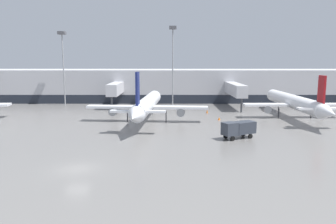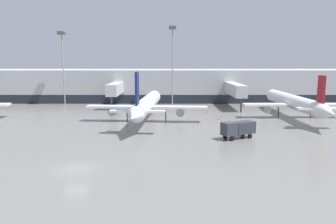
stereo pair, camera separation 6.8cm
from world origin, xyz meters
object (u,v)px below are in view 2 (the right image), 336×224
object	(u,v)px
parked_jet_0	(148,104)
traffic_cone_0	(130,112)
parked_jet_1	(295,102)
apron_light_mast_4	(174,44)
traffic_cone_1	(208,111)
apron_light_mast_2	(64,48)
traffic_cone_2	(220,119)
service_truck_2	(239,128)

from	to	relation	value
parked_jet_0	traffic_cone_0	xyz separation A→B (m)	(-4.58, 8.99, -2.96)
parked_jet_1	apron_light_mast_4	size ratio (longest dim) A/B	1.64
traffic_cone_1	apron_light_mast_2	xyz separation A→B (m)	(-35.71, 13.07, 14.47)
parked_jet_0	traffic_cone_2	world-z (taller)	parked_jet_0
traffic_cone_1	apron_light_mast_4	size ratio (longest dim) A/B	0.04
traffic_cone_1	traffic_cone_2	bearing A→B (deg)	-80.81
traffic_cone_0	parked_jet_0	bearing A→B (deg)	-63.00
apron_light_mast_2	apron_light_mast_4	bearing A→B (deg)	-1.97
traffic_cone_0	apron_light_mast_4	distance (m)	22.61
parked_jet_1	apron_light_mast_4	world-z (taller)	apron_light_mast_4
service_truck_2	traffic_cone_0	bearing A→B (deg)	-77.04
parked_jet_0	traffic_cone_0	bearing A→B (deg)	31.04
service_truck_2	apron_light_mast_4	distance (m)	39.86
parked_jet_1	traffic_cone_1	xyz separation A→B (m)	(-17.07, 5.89, -2.80)
parked_jet_1	apron_light_mast_2	world-z (taller)	apron_light_mast_2
service_truck_2	apron_light_mast_2	world-z (taller)	apron_light_mast_2
service_truck_2	traffic_cone_0	xyz separation A→B (m)	(-19.20, 22.64, -1.22)
traffic_cone_1	traffic_cone_0	bearing A→B (deg)	-175.59
service_truck_2	parked_jet_0	bearing A→B (deg)	-70.37
parked_jet_1	traffic_cone_0	size ratio (longest dim) A/B	44.88
parked_jet_0	traffic_cone_2	distance (m)	14.55
parked_jet_1	apron_light_mast_4	distance (m)	32.93
traffic_cone_0	traffic_cone_2	size ratio (longest dim) A/B	1.29
parked_jet_0	service_truck_2	bearing A→B (deg)	-128.99
traffic_cone_2	service_truck_2	bearing A→B (deg)	-88.11
parked_jet_0	apron_light_mast_2	xyz separation A→B (m)	(-22.98, 23.40, 11.53)
parked_jet_0	traffic_cone_1	world-z (taller)	parked_jet_0
traffic_cone_1	traffic_cone_2	distance (m)	8.61
traffic_cone_2	apron_light_mast_4	bearing A→B (deg)	113.35
parked_jet_1	traffic_cone_1	size ratio (longest dim) A/B	42.14
traffic_cone_2	apron_light_mast_4	size ratio (longest dim) A/B	0.03
traffic_cone_0	traffic_cone_2	distance (m)	20.01
parked_jet_0	parked_jet_1	xyz separation A→B (m)	(29.80, 4.44, -0.14)
parked_jet_0	apron_light_mast_4	world-z (taller)	apron_light_mast_4
traffic_cone_1	traffic_cone_2	size ratio (longest dim) A/B	1.38
traffic_cone_0	traffic_cone_2	world-z (taller)	traffic_cone_0
parked_jet_0	traffic_cone_1	xyz separation A→B (m)	(12.73, 10.33, -2.94)
apron_light_mast_2	apron_light_mast_4	world-z (taller)	apron_light_mast_4
traffic_cone_1	apron_light_mast_2	world-z (taller)	apron_light_mast_2
parked_jet_0	parked_jet_1	world-z (taller)	parked_jet_0
traffic_cone_0	apron_light_mast_2	distance (m)	27.50
traffic_cone_2	apron_light_mast_2	distance (m)	45.31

